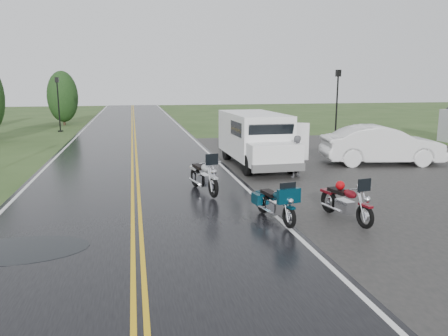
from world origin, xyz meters
The scene contains 12 objects.
ground centered at (0.00, 0.00, 0.00)m, with size 120.00×120.00×0.00m, color #2D471E.
road centered at (0.00, 10.00, 0.02)m, with size 8.00×100.00×0.04m, color black.
parking_pad centered at (11.00, 5.00, 0.01)m, with size 14.00×24.00×0.03m, color black.
motorcycle_red centered at (5.64, -1.79, 0.63)m, with size 0.77×2.12×1.25m, color #610B13, non-canonical shape.
motorcycle_teal centered at (3.78, -1.37, 0.59)m, with size 0.72×1.99×1.18m, color #052837, non-canonical shape.
motorcycle_silver centered at (2.43, 1.91, 0.69)m, with size 0.86×2.35×1.39m, color #A5A8AC, non-canonical shape.
van_white centered at (4.42, 5.10, 1.20)m, with size 2.29×6.10×2.40m, color white, non-canonical shape.
person_at_van centered at (6.16, 4.44, 0.82)m, with size 0.60×0.39×1.64m, color #444548.
sedan_white centered at (10.98, 6.28, 0.87)m, with size 1.84×5.29×1.74m, color silver.
lamp_post_far_left centered at (-5.40, 23.28, 2.04)m, with size 0.35×0.35×4.08m, color black, non-canonical shape.
lamp_post_far_right centered at (12.88, 14.85, 2.25)m, with size 0.39×0.39×4.50m, color black, non-canonical shape.
tree_left_far centered at (-5.83, 28.46, 1.98)m, with size 2.57×2.57×3.96m, color #1E3D19, non-canonical shape.
Camera 1 is at (0.02, -11.37, 3.71)m, focal length 35.00 mm.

